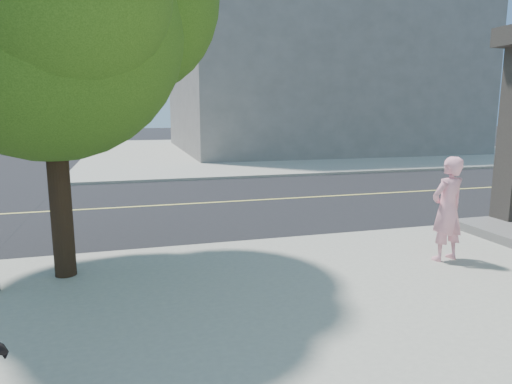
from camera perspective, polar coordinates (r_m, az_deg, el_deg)
name	(u,v)px	position (r m, az deg, el deg)	size (l,w,h in m)	color
ground	(45,263)	(8.99, -25.19, -8.10)	(140.00, 140.00, 0.00)	black
road_ew	(73,210)	(13.31, -22.14, -2.16)	(140.00, 9.00, 0.01)	black
sidewalk_ne	(303,149)	(32.35, 5.99, 5.44)	(29.00, 25.00, 0.12)	#9B9A8B
filler_ne	(309,47)	(33.19, 6.73, 17.76)	(18.00, 16.00, 14.00)	slate
man_on_phone	(447,209)	(8.37, 23.07, -2.00)	(0.66, 0.43, 1.81)	pink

